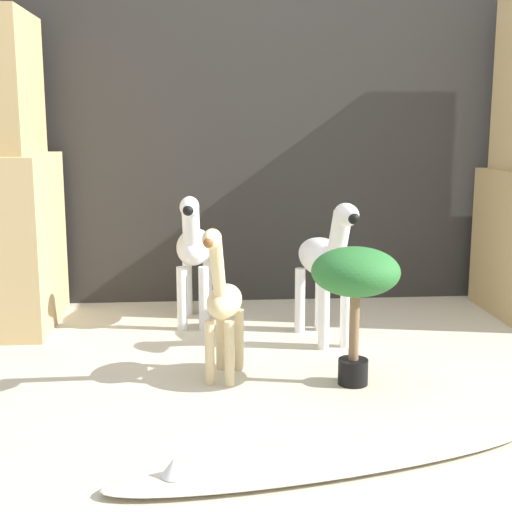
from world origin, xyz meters
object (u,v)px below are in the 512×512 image
at_px(surfboard, 330,457).
at_px(zebra_left, 194,249).
at_px(giraffe_figurine, 223,302).
at_px(potted_palm_front, 355,279).
at_px(zebra_right, 326,261).

bearing_deg(surfboard, zebra_left, 104.94).
relative_size(zebra_left, giraffe_figurine, 1.06).
height_order(potted_palm_front, surfboard, potted_palm_front).
relative_size(zebra_left, surfboard, 0.48).
bearing_deg(giraffe_figurine, zebra_left, 98.29).
xyz_separation_m(zebra_right, giraffe_figurine, (-0.46, -0.45, -0.06)).
height_order(zebra_left, giraffe_figurine, zebra_left).
bearing_deg(zebra_right, surfboard, -99.07).
distance_m(zebra_left, potted_palm_front, 1.04).
distance_m(zebra_left, giraffe_figurine, 0.78).
distance_m(potted_palm_front, surfboard, 0.75).
height_order(giraffe_figurine, surfboard, giraffe_figurine).
height_order(zebra_left, potted_palm_front, zebra_left).
height_order(zebra_right, potted_palm_front, zebra_right).
bearing_deg(zebra_right, potted_palm_front, -88.40).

